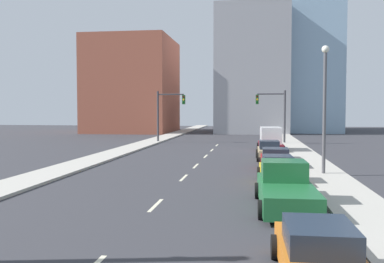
{
  "coord_description": "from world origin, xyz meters",
  "views": [
    {
      "loc": [
        3.98,
        -1.39,
        3.97
      ],
      "look_at": [
        -0.88,
        32.48,
        2.2
      ],
      "focal_mm": 40.0,
      "sensor_mm": 36.0,
      "label": 1
    }
  ],
  "objects": [
    {
      "name": "building_brick_left",
      "position": [
        -17.11,
        72.15,
        8.15
      ],
      "size": [
        14.0,
        16.0,
        16.3
      ],
      "color": "#9E513D",
      "rests_on": "ground"
    },
    {
      "name": "lane_stripe_at_46m",
      "position": [
        0.0,
        45.81,
        0.0
      ],
      "size": [
        0.16,
        2.4,
        0.01
      ],
      "primitive_type": "cube",
      "color": "beige",
      "rests_on": "ground"
    },
    {
      "name": "sedan_red",
      "position": [
        5.45,
        27.42,
        0.64
      ],
      "size": [
        2.21,
        4.27,
        1.4
      ],
      "rotation": [
        0.0,
        0.0,
        -0.01
      ],
      "color": "red",
      "rests_on": "ground"
    },
    {
      "name": "lane_stripe_at_23m",
      "position": [
        0.0,
        22.94,
        0.0
      ],
      "size": [
        0.16,
        2.4,
        0.01
      ],
      "primitive_type": "cube",
      "color": "beige",
      "rests_on": "ground"
    },
    {
      "name": "pickup_truck_green",
      "position": [
        5.29,
        16.1,
        0.76
      ],
      "size": [
        2.46,
        5.94,
        1.83
      ],
      "rotation": [
        0.0,
        0.0,
        0.03
      ],
      "color": "#1E6033",
      "rests_on": "ground"
    },
    {
      "name": "building_office_center",
      "position": [
        3.7,
        76.15,
        10.48
      ],
      "size": [
        12.0,
        20.0,
        20.96
      ],
      "color": "#99999E",
      "rests_on": "ground"
    },
    {
      "name": "sedan_yellow",
      "position": [
        5.29,
        21.83,
        0.69
      ],
      "size": [
        2.16,
        4.37,
        1.5
      ],
      "rotation": [
        0.0,
        0.0,
        0.04
      ],
      "color": "gold",
      "rests_on": "ground"
    },
    {
      "name": "sidewalk_left",
      "position": [
        -8.23,
        51.01,
        0.08
      ],
      "size": [
        2.63,
        102.02,
        0.16
      ],
      "color": "#ADA89E",
      "rests_on": "ground"
    },
    {
      "name": "lane_stripe_at_28m",
      "position": [
        0.0,
        28.19,
        0.0
      ],
      "size": [
        0.16,
        2.4,
        0.01
      ],
      "primitive_type": "cube",
      "color": "beige",
      "rests_on": "ground"
    },
    {
      "name": "traffic_signal_right",
      "position": [
        6.64,
        48.89,
        3.92
      ],
      "size": [
        3.44,
        0.35,
        6.16
      ],
      "color": "#38383D",
      "rests_on": "ground"
    },
    {
      "name": "sedan_orange",
      "position": [
        5.5,
        8.59,
        0.62
      ],
      "size": [
        2.07,
        4.52,
        1.35
      ],
      "rotation": [
        0.0,
        0.0,
        0.02
      ],
      "color": "orange",
      "rests_on": "ground"
    },
    {
      "name": "lane_stripe_at_16m",
      "position": [
        0.0,
        15.75,
        0.0
      ],
      "size": [
        0.16,
        2.4,
        0.01
      ],
      "primitive_type": "cube",
      "color": "beige",
      "rests_on": "ground"
    },
    {
      "name": "traffic_signal_left",
      "position": [
        -6.45,
        48.89,
        3.92
      ],
      "size": [
        3.44,
        0.35,
        6.16
      ],
      "color": "#38383D",
      "rests_on": "ground"
    },
    {
      "name": "street_lamp",
      "position": [
        8.17,
        24.9,
        4.52
      ],
      "size": [
        0.44,
        0.44,
        7.74
      ],
      "color": "#4C4C51",
      "rests_on": "ground"
    },
    {
      "name": "box_truck_maroon",
      "position": [
        5.61,
        39.67,
        1.08
      ],
      "size": [
        2.5,
        5.84,
        2.3
      ],
      "rotation": [
        0.0,
        0.0,
        0.03
      ],
      "color": "maroon",
      "rests_on": "ground"
    },
    {
      "name": "sidewalk_right",
      "position": [
        8.23,
        51.01,
        0.08
      ],
      "size": [
        2.63,
        102.02,
        0.16
      ],
      "color": "#ADA89E",
      "rests_on": "ground"
    },
    {
      "name": "lane_stripe_at_34m",
      "position": [
        0.0,
        34.46,
        0.0
      ],
      "size": [
        0.16,
        2.4,
        0.01
      ],
      "primitive_type": "cube",
      "color": "beige",
      "rests_on": "ground"
    },
    {
      "name": "building_glass_right",
      "position": [
        12.19,
        80.15,
        15.32
      ],
      "size": [
        13.0,
        20.0,
        30.64
      ],
      "color": "#8CADC6",
      "rests_on": "ground"
    },
    {
      "name": "lane_stripe_at_40m",
      "position": [
        0.0,
        39.97,
        0.0
      ],
      "size": [
        0.16,
        2.4,
        0.01
      ],
      "primitive_type": "cube",
      "color": "beige",
      "rests_on": "ground"
    },
    {
      "name": "sedan_tan",
      "position": [
        5.23,
        32.61,
        0.7
      ],
      "size": [
        2.04,
        4.36,
        1.53
      ],
      "rotation": [
        0.0,
        0.0,
        0.01
      ],
      "color": "tan",
      "rests_on": "ground"
    }
  ]
}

